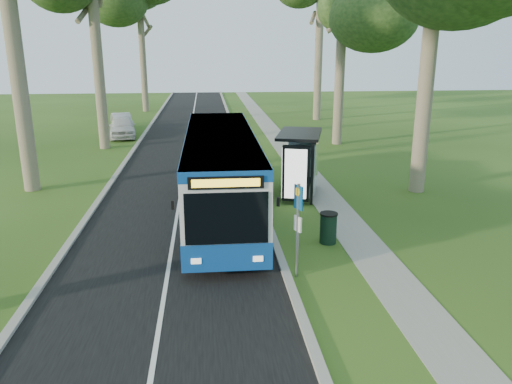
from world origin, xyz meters
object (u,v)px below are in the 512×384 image
(bus_shelter, at_px, (305,153))
(car_silver, at_px, (122,122))
(bus_stop_sign, at_px, (298,220))
(litter_bin, at_px, (328,228))
(car_white, at_px, (122,127))
(bus, at_px, (221,173))

(bus_shelter, height_order, car_silver, bus_shelter)
(bus_stop_sign, height_order, litter_bin, bus_stop_sign)
(bus_stop_sign, relative_size, bus_shelter, 0.76)
(bus_stop_sign, bearing_deg, car_white, 85.90)
(litter_bin, height_order, car_white, car_white)
(litter_bin, relative_size, car_white, 0.24)
(litter_bin, bearing_deg, car_white, 115.02)
(bus_shelter, relative_size, car_white, 0.81)
(bus, xyz_separation_m, bus_shelter, (3.74, 1.94, 0.32))
(bus, relative_size, bus_shelter, 3.37)
(bus_stop_sign, bearing_deg, bus, 85.00)
(bus_stop_sign, height_order, bus_shelter, bus_shelter)
(bus_shelter, bearing_deg, car_white, 137.57)
(bus_shelter, xyz_separation_m, litter_bin, (-0.19, -5.40, -1.48))
(car_white, bearing_deg, bus, -79.63)
(bus, distance_m, car_silver, 23.21)
(car_silver, bearing_deg, car_white, -96.21)
(bus, distance_m, bus_stop_sign, 6.26)
(bus, xyz_separation_m, car_silver, (-7.32, 22.00, -1.03))
(car_silver, bearing_deg, litter_bin, -82.49)
(bus, xyz_separation_m, bus_stop_sign, (2.01, -5.93, 0.03))
(bus, height_order, car_silver, bus)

